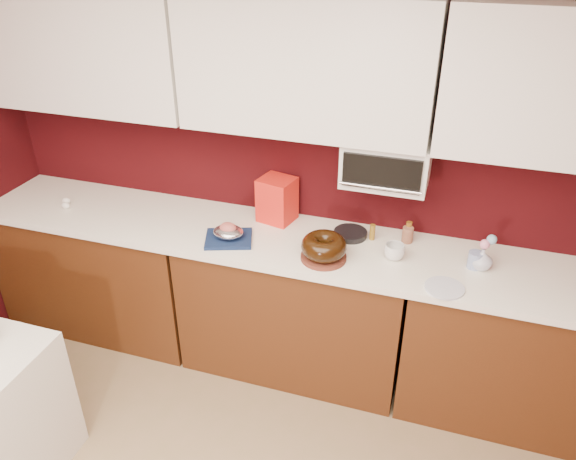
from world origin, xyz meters
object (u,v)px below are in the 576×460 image
Objects in this scene: toaster_oven at (387,162)px; coffee_mug at (395,250)px; bundt_cake at (324,246)px; blue_jar at (475,260)px; flower_vase at (482,258)px; pandoro_box at (277,200)px; foil_ham_nest at (228,232)px.

toaster_oven is 0.47m from coffee_mug.
bundt_cake is 2.29× the size of coffee_mug.
flower_vase is at bearing -0.58° from blue_jar.
flower_vase is (0.81, 0.16, -0.01)m from bundt_cake.
toaster_oven is 1.67× the size of pandoro_box.
toaster_oven is at bearing 50.65° from bundt_cake.
pandoro_box is 2.52× the size of coffee_mug.
flower_vase is at bearing 5.77° from coffee_mug.
bundt_cake is 0.79m from blue_jar.
coffee_mug is at bearing 5.87° from foil_ham_nest.
blue_jar is at bearing 11.99° from bundt_cake.
bundt_cake is 0.91× the size of pandoro_box.
bundt_cake is 0.82m from flower_vase.
coffee_mug is (0.74, -0.22, -0.08)m from pandoro_box.
toaster_oven is 1.85× the size of bundt_cake.
pandoro_box reaches higher than bundt_cake.
blue_jar is (0.41, 0.05, -0.01)m from coffee_mug.
blue_jar is at bearing -15.08° from toaster_oven.
flower_vase is at bearing 5.84° from foil_ham_nest.
flower_vase is at bearing 4.13° from pandoro_box.
flower_vase reaches higher than coffee_mug.
toaster_oven is 0.72m from pandoro_box.
blue_jar is at bearing 6.26° from coffee_mug.
bundt_cake is at bearing -29.36° from pandoro_box.
toaster_oven reaches higher than coffee_mug.
pandoro_box is 2.95× the size of blue_jar.
bundt_cake is 0.38m from coffee_mug.
foil_ham_nest is at bearing -160.93° from toaster_oven.
foil_ham_nest is (-0.56, 0.02, -0.02)m from bundt_cake.
foil_ham_nest is at bearing -174.01° from blue_jar.
foil_ham_nest is 0.65× the size of pandoro_box.
coffee_mug is at bearing -59.56° from toaster_oven.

